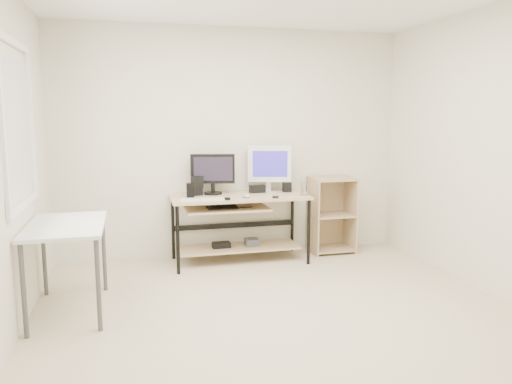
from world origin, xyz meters
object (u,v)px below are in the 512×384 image
object	(u,v)px
black_monitor	(213,171)
audio_controller	(190,191)
side_table	(66,233)
shelf_unit	(330,214)
white_imac	(269,165)
desk	(237,214)

from	to	relation	value
black_monitor	audio_controller	bearing A→B (deg)	-131.09
audio_controller	side_table	bearing A→B (deg)	-127.32
side_table	shelf_unit	size ratio (longest dim) A/B	1.11
black_monitor	audio_controller	xyz separation A→B (m)	(-0.28, -0.20, -0.18)
side_table	audio_controller	distance (m)	1.53
white_imac	audio_controller	xyz separation A→B (m)	(-0.94, -0.24, -0.23)
desk	white_imac	distance (m)	0.69
white_imac	audio_controller	distance (m)	0.99
desk	side_table	bearing A→B (deg)	-147.35
desk	white_imac	world-z (taller)	white_imac
desk	shelf_unit	size ratio (longest dim) A/B	1.67
side_table	black_monitor	world-z (taller)	black_monitor
side_table	audio_controller	bearing A→B (deg)	41.66
side_table	audio_controller	size ratio (longest dim) A/B	6.10
white_imac	audio_controller	size ratio (longest dim) A/B	3.24
side_table	audio_controller	world-z (taller)	audio_controller
desk	white_imac	size ratio (longest dim) A/B	2.82
audio_controller	desk	bearing A→B (deg)	16.27
shelf_unit	audio_controller	size ratio (longest dim) A/B	5.49
side_table	black_monitor	bearing A→B (deg)	40.72
shelf_unit	white_imac	xyz separation A→B (m)	(-0.75, 0.03, 0.61)
shelf_unit	white_imac	world-z (taller)	white_imac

